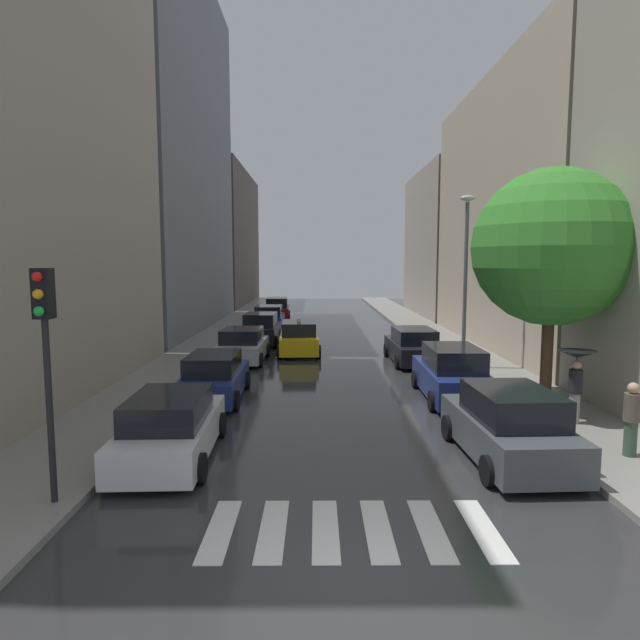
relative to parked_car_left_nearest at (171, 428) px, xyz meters
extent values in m
cube|color=#303032|center=(3.98, 18.92, -0.75)|extent=(28.00, 72.00, 0.04)
cube|color=gray|center=(-2.52, 18.92, -0.66)|extent=(3.00, 72.00, 0.15)
cube|color=gray|center=(10.48, 18.92, -0.66)|extent=(3.00, 72.00, 0.15)
cube|color=silver|center=(1.73, -3.35, -0.73)|extent=(0.45, 2.20, 0.01)
cube|color=silver|center=(2.63, -3.35, -0.73)|extent=(0.45, 2.20, 0.01)
cube|color=silver|center=(3.53, -3.35, -0.73)|extent=(0.45, 2.20, 0.01)
cube|color=silver|center=(4.43, -3.35, -0.73)|extent=(0.45, 2.20, 0.01)
cube|color=silver|center=(5.33, -3.35, -0.73)|extent=(0.45, 2.20, 0.01)
cube|color=silver|center=(6.23, -3.35, -0.73)|extent=(0.45, 2.20, 0.01)
cube|color=slate|center=(-7.02, 24.90, 11.28)|extent=(6.00, 21.20, 24.02)
cube|color=#564C47|center=(-7.02, 46.73, 6.34)|extent=(6.00, 20.42, 14.14)
cube|color=#B2A38C|center=(14.98, 16.38, 6.28)|extent=(6.00, 19.08, 14.03)
cube|color=#9E9384|center=(14.98, 33.71, 5.34)|extent=(6.00, 14.26, 12.14)
cube|color=silver|center=(0.00, 0.06, -0.18)|extent=(1.99, 4.58, 0.76)
cube|color=black|center=(0.01, -0.16, 0.51)|extent=(1.70, 2.54, 0.62)
cylinder|color=black|center=(-0.97, 1.52, -0.41)|extent=(0.24, 0.65, 0.64)
cylinder|color=black|center=(0.87, 1.58, -0.41)|extent=(0.24, 0.65, 0.64)
cylinder|color=black|center=(-0.87, -1.46, -0.41)|extent=(0.24, 0.65, 0.64)
cylinder|color=black|center=(0.97, -1.40, -0.41)|extent=(0.24, 0.65, 0.64)
cube|color=navy|center=(-0.02, 5.49, -0.18)|extent=(1.81, 4.42, 0.76)
cube|color=black|center=(-0.02, 5.27, 0.52)|extent=(1.58, 2.43, 0.62)
cylinder|color=black|center=(-0.92, 6.94, -0.41)|extent=(0.23, 0.64, 0.64)
cylinder|color=black|center=(0.85, 6.95, -0.41)|extent=(0.23, 0.64, 0.64)
cylinder|color=black|center=(-0.89, 4.03, -0.41)|extent=(0.23, 0.64, 0.64)
cylinder|color=black|center=(0.87, 4.05, -0.41)|extent=(0.23, 0.64, 0.64)
cube|color=#B2B7BF|center=(-0.02, 12.29, -0.18)|extent=(2.04, 4.16, 0.76)
cube|color=black|center=(-0.03, 12.08, 0.51)|extent=(1.76, 2.30, 0.62)
cylinder|color=black|center=(-0.96, 13.67, -0.41)|extent=(0.23, 0.64, 0.64)
cylinder|color=black|center=(0.98, 13.62, -0.41)|extent=(0.23, 0.64, 0.64)
cylinder|color=black|center=(-1.02, 10.95, -0.41)|extent=(0.23, 0.64, 0.64)
cylinder|color=black|center=(0.92, 10.91, -0.41)|extent=(0.23, 0.64, 0.64)
cube|color=black|center=(0.27, 17.68, -0.13)|extent=(1.99, 4.14, 0.86)
cube|color=black|center=(0.26, 17.47, 0.65)|extent=(1.71, 2.30, 0.70)
cylinder|color=black|center=(-0.63, 19.05, -0.41)|extent=(0.24, 0.65, 0.64)
cylinder|color=black|center=(1.24, 19.00, -0.41)|extent=(0.24, 0.65, 0.64)
cylinder|color=black|center=(-0.71, 16.36, -0.41)|extent=(0.24, 0.65, 0.64)
cylinder|color=black|center=(1.16, 16.30, -0.41)|extent=(0.24, 0.65, 0.64)
cube|color=navy|center=(0.15, 23.97, -0.15)|extent=(1.92, 4.48, 0.81)
cube|color=black|center=(0.16, 23.75, 0.58)|extent=(1.68, 2.47, 0.66)
cylinder|color=black|center=(-0.80, 25.44, -0.41)|extent=(0.22, 0.64, 0.64)
cylinder|color=black|center=(1.09, 25.45, -0.41)|extent=(0.22, 0.64, 0.64)
cylinder|color=black|center=(-0.78, 22.49, -0.41)|extent=(0.22, 0.64, 0.64)
cylinder|color=black|center=(1.11, 22.50, -0.41)|extent=(0.22, 0.64, 0.64)
cube|color=maroon|center=(0.26, 29.89, -0.11)|extent=(2.03, 4.83, 0.89)
cube|color=black|center=(0.27, 29.65, 0.70)|extent=(1.71, 2.68, 0.73)
cylinder|color=black|center=(-0.72, 31.41, -0.41)|extent=(0.25, 0.65, 0.64)
cylinder|color=black|center=(1.09, 31.50, -0.41)|extent=(0.25, 0.65, 0.64)
cylinder|color=black|center=(-0.57, 28.28, -0.41)|extent=(0.25, 0.65, 0.64)
cylinder|color=black|center=(1.24, 28.37, -0.41)|extent=(0.25, 0.65, 0.64)
cube|color=#474C51|center=(7.78, -0.09, -0.14)|extent=(2.08, 4.43, 0.85)
cube|color=black|center=(7.78, -0.31, 0.63)|extent=(1.77, 2.47, 0.69)
cylinder|color=black|center=(6.77, 1.30, -0.41)|extent=(0.25, 0.65, 0.64)
cylinder|color=black|center=(8.66, 1.39, -0.41)|extent=(0.25, 0.65, 0.64)
cylinder|color=black|center=(6.89, -1.57, -0.41)|extent=(0.25, 0.65, 0.64)
cylinder|color=black|center=(8.78, -1.49, -0.41)|extent=(0.25, 0.65, 0.64)
cube|color=navy|center=(7.87, 5.49, -0.11)|extent=(1.89, 4.73, 0.89)
cube|color=black|center=(7.86, 5.25, 0.70)|extent=(1.64, 2.61, 0.73)
cylinder|color=black|center=(6.97, 7.05, -0.41)|extent=(0.23, 0.64, 0.64)
cylinder|color=black|center=(8.80, 7.03, -0.41)|extent=(0.23, 0.64, 0.64)
cylinder|color=black|center=(6.93, 3.95, -0.41)|extent=(0.23, 0.64, 0.64)
cylinder|color=black|center=(8.76, 3.92, -0.41)|extent=(0.23, 0.64, 0.64)
cube|color=black|center=(7.74, 12.01, -0.17)|extent=(2.02, 4.69, 0.78)
cube|color=black|center=(7.75, 11.78, 0.53)|extent=(1.73, 2.60, 0.63)
cylinder|color=black|center=(6.76, 13.51, -0.41)|extent=(0.24, 0.65, 0.64)
cylinder|color=black|center=(8.65, 13.56, -0.41)|extent=(0.24, 0.65, 0.64)
cylinder|color=black|center=(6.84, 10.45, -0.41)|extent=(0.24, 0.65, 0.64)
cylinder|color=black|center=(8.73, 10.50, -0.41)|extent=(0.24, 0.65, 0.64)
cube|color=yellow|center=(2.48, 14.53, -0.16)|extent=(2.01, 4.46, 0.80)
cube|color=black|center=(2.49, 14.31, 0.57)|extent=(1.72, 2.48, 0.65)
cube|color=#F2EDCC|center=(2.49, 14.31, 0.98)|extent=(0.21, 0.37, 0.18)
cylinder|color=black|center=(1.50, 15.94, -0.41)|extent=(0.24, 0.65, 0.64)
cylinder|color=black|center=(3.35, 16.01, -0.41)|extent=(0.24, 0.65, 0.64)
cylinder|color=black|center=(1.61, 13.04, -0.41)|extent=(0.24, 0.65, 0.64)
cylinder|color=black|center=(3.46, 13.11, -0.41)|extent=(0.24, 0.65, 0.64)
cylinder|color=gray|center=(10.45, 2.25, -0.17)|extent=(0.28, 0.28, 0.83)
cylinder|color=black|center=(10.45, 2.25, 0.58)|extent=(0.36, 0.36, 0.66)
sphere|color=tan|center=(10.45, 2.25, 1.03)|extent=(0.26, 0.26, 0.26)
cone|color=black|center=(10.45, 2.25, 1.33)|extent=(1.01, 1.01, 0.20)
cylinder|color=#333338|center=(10.45, 2.25, 0.95)|extent=(0.02, 0.02, 0.75)
cylinder|color=#38513D|center=(10.52, -0.27, -0.18)|extent=(0.28, 0.28, 0.81)
cylinder|color=brown|center=(10.52, -0.27, 0.55)|extent=(0.36, 0.36, 0.64)
sphere|color=tan|center=(10.52, -0.27, 0.99)|extent=(0.25, 0.25, 0.25)
cylinder|color=#513823|center=(10.58, 4.43, 0.82)|extent=(0.36, 0.36, 2.81)
sphere|color=#38872D|center=(10.58, 4.43, 4.27)|extent=(4.81, 4.81, 4.81)
cylinder|color=black|center=(-1.47, -2.55, 1.12)|extent=(0.12, 0.12, 3.40)
cube|color=black|center=(-1.47, -2.55, 3.27)|extent=(0.30, 0.30, 0.90)
sphere|color=red|center=(-1.47, -2.73, 3.57)|extent=(0.18, 0.18, 0.18)
sphere|color=#F2A519|center=(-1.47, -2.73, 3.27)|extent=(0.18, 0.18, 0.18)
sphere|color=green|center=(-1.47, -2.73, 2.97)|extent=(0.18, 0.18, 0.18)
cylinder|color=#595B60|center=(9.53, 10.10, 2.84)|extent=(0.16, 0.16, 6.84)
ellipsoid|color=beige|center=(9.53, 10.10, 6.41)|extent=(0.60, 0.28, 0.24)
camera|label=1|loc=(3.38, -12.09, 3.82)|focal=30.15mm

